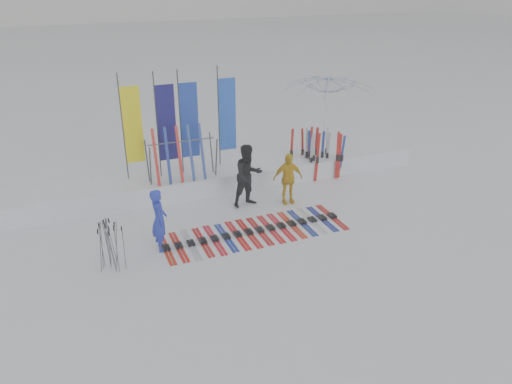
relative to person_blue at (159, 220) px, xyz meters
name	(u,v)px	position (x,y,z in m)	size (l,w,h in m)	color
ground	(273,255)	(2.48, -1.33, -0.81)	(120.00, 120.00, 0.00)	white
snow_bank	(215,177)	(2.48, 3.27, -0.51)	(14.00, 1.60, 0.60)	white
person_blue	(159,220)	(0.00, 0.00, 0.00)	(0.59, 0.39, 1.62)	#2130C1
person_black	(248,176)	(2.95, 1.56, 0.13)	(0.91, 0.71, 1.88)	black
person_yellow	(288,178)	(4.10, 1.28, -0.03)	(0.91, 0.38, 1.56)	#E3B30E
tent_canopy	(327,115)	(7.29, 4.66, 0.70)	(3.29, 3.36, 3.02)	white
ski_row	(255,231)	(2.49, -0.10, -0.78)	(4.94, 1.68, 0.07)	red
pole_cluster	(110,246)	(-1.26, -0.42, -0.22)	(0.58, 0.68, 1.23)	#595B60
feather_flags	(179,121)	(1.44, 3.42, 1.43)	(3.54, 0.24, 3.20)	#383A3F
ski_rack	(182,154)	(1.34, 2.87, 0.57)	(2.04, 0.80, 1.23)	#383A3F
upright_skis	(317,153)	(5.98, 2.92, -0.03)	(1.52, 1.04, 1.66)	silver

